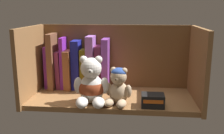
# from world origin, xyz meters

# --- Properties ---
(shelf_board) EXTENTS (0.66, 0.28, 0.02)m
(shelf_board) POSITION_xyz_m (0.00, 0.00, 0.01)
(shelf_board) COLOR olive
(shelf_board) RESTS_ON ground
(shelf_back_panel) EXTENTS (0.68, 0.01, 0.31)m
(shelf_back_panel) POSITION_xyz_m (0.00, 0.15, 0.15)
(shelf_back_panel) COLOR brown
(shelf_back_panel) RESTS_ON ground
(shelf_side_panel_left) EXTENTS (0.02, 0.30, 0.31)m
(shelf_side_panel_left) POSITION_xyz_m (-0.34, 0.00, 0.15)
(shelf_side_panel_left) COLOR olive
(shelf_side_panel_left) RESTS_ON ground
(shelf_side_panel_right) EXTENTS (0.02, 0.30, 0.31)m
(shelf_side_panel_right) POSITION_xyz_m (0.34, 0.00, 0.15)
(shelf_side_panel_right) COLOR olive
(shelf_side_panel_right) RESTS_ON ground
(book_0) EXTENTS (0.02, 0.09, 0.19)m
(book_0) POSITION_xyz_m (-0.30, 0.11, 0.11)
(book_0) COLOR purple
(book_0) RESTS_ON shelf_board
(book_1) EXTENTS (0.02, 0.15, 0.25)m
(book_1) POSITION_xyz_m (-0.28, 0.11, 0.14)
(book_1) COLOR brown
(book_1) RESTS_ON shelf_board
(book_2) EXTENTS (0.02, 0.10, 0.17)m
(book_2) POSITION_xyz_m (-0.25, 0.11, 0.10)
(book_2) COLOR #903460
(book_2) RESTS_ON shelf_board
(book_3) EXTENTS (0.02, 0.10, 0.23)m
(book_3) POSITION_xyz_m (-0.23, 0.11, 0.14)
(book_3) COLOR purple
(book_3) RESTS_ON shelf_board
(book_4) EXTENTS (0.03, 0.14, 0.17)m
(book_4) POSITION_xyz_m (-0.21, 0.11, 0.11)
(book_4) COLOR brown
(book_4) RESTS_ON shelf_board
(book_5) EXTENTS (0.03, 0.11, 0.22)m
(book_5) POSITION_xyz_m (-0.17, 0.11, 0.13)
(book_5) COLOR navy
(book_5) RESTS_ON shelf_board
(book_6) EXTENTS (0.03, 0.10, 0.18)m
(book_6) POSITION_xyz_m (-0.14, 0.11, 0.11)
(book_6) COLOR brown
(book_6) RESTS_ON shelf_board
(book_7) EXTENTS (0.03, 0.14, 0.24)m
(book_7) POSITION_xyz_m (-0.10, 0.11, 0.14)
(book_7) COLOR #A464C2
(book_7) RESTS_ON shelf_board
(book_8) EXTENTS (0.03, 0.12, 0.20)m
(book_8) POSITION_xyz_m (-0.07, 0.11, 0.12)
(book_8) COLOR #5D1E3C
(book_8) RESTS_ON shelf_board
(book_9) EXTENTS (0.03, 0.14, 0.23)m
(book_9) POSITION_xyz_m (-0.04, 0.11, 0.13)
(book_9) COLOR purple
(book_9) RESTS_ON shelf_board
(teddy_bear_larger) EXTENTS (0.13, 0.14, 0.18)m
(teddy_bear_larger) POSITION_xyz_m (-0.07, -0.08, 0.09)
(teddy_bear_larger) COLOR white
(teddy_bear_larger) RESTS_ON shelf_board
(teddy_bear_smaller) EXTENTS (0.11, 0.11, 0.14)m
(teddy_bear_smaller) POSITION_xyz_m (0.03, -0.08, 0.09)
(teddy_bear_smaller) COLOR tan
(teddy_bear_smaller) RESTS_ON shelf_board
(small_product_box) EXTENTS (0.08, 0.06, 0.05)m
(small_product_box) POSITION_xyz_m (0.16, -0.10, 0.04)
(small_product_box) COLOR black
(small_product_box) RESTS_ON shelf_board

